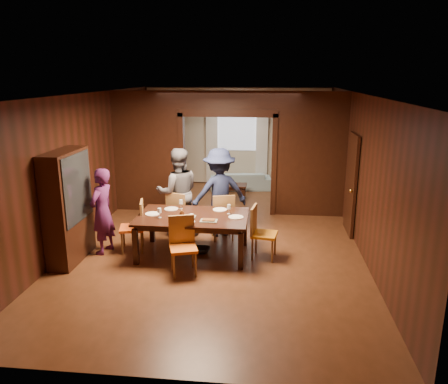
# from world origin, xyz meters

# --- Properties ---
(floor) EXTENTS (9.00, 9.00, 0.00)m
(floor) POSITION_xyz_m (0.00, 0.00, 0.00)
(floor) COLOR #502C16
(floor) RESTS_ON ground
(ceiling) EXTENTS (5.50, 9.00, 0.02)m
(ceiling) POSITION_xyz_m (0.00, 0.00, 2.90)
(ceiling) COLOR silver
(ceiling) RESTS_ON room_walls
(room_walls) EXTENTS (5.52, 9.01, 2.90)m
(room_walls) POSITION_xyz_m (0.00, 1.89, 1.51)
(room_walls) COLOR black
(room_walls) RESTS_ON floor
(person_purple) EXTENTS (0.52, 0.67, 1.62)m
(person_purple) POSITION_xyz_m (-2.07, -1.12, 0.81)
(person_purple) COLOR #4D1A4B
(person_purple) RESTS_ON floor
(person_grey) EXTENTS (1.06, 0.93, 1.83)m
(person_grey) POSITION_xyz_m (-0.86, -0.03, 0.92)
(person_grey) COLOR #535259
(person_grey) RESTS_ON floor
(person_navy) EXTENTS (1.36, 1.10, 1.83)m
(person_navy) POSITION_xyz_m (-0.02, 0.06, 0.92)
(person_navy) COLOR #1B2344
(person_navy) RESTS_ON floor
(sofa) EXTENTS (1.82, 0.90, 0.51)m
(sofa) POSITION_xyz_m (0.17, 3.85, 0.26)
(sofa) COLOR #9CC2CD
(sofa) RESTS_ON floor
(serving_bowl) EXTENTS (0.35, 0.35, 0.09)m
(serving_bowl) POSITION_xyz_m (-0.25, -0.95, 0.80)
(serving_bowl) COLOR black
(serving_bowl) RESTS_ON dining_table
(dining_table) EXTENTS (2.02, 1.25, 0.76)m
(dining_table) POSITION_xyz_m (-0.38, -1.04, 0.38)
(dining_table) COLOR black
(dining_table) RESTS_ON floor
(coffee_table) EXTENTS (0.80, 0.50, 0.40)m
(coffee_table) POSITION_xyz_m (-0.00, 2.78, 0.20)
(coffee_table) COLOR black
(coffee_table) RESTS_ON floor
(chair_left) EXTENTS (0.53, 0.53, 0.97)m
(chair_left) POSITION_xyz_m (-1.56, -0.98, 0.48)
(chair_left) COLOR #EF5716
(chair_left) RESTS_ON floor
(chair_right) EXTENTS (0.50, 0.50, 0.97)m
(chair_right) POSITION_xyz_m (0.93, -1.06, 0.48)
(chair_right) COLOR orange
(chair_right) RESTS_ON floor
(chair_far_l) EXTENTS (0.56, 0.56, 0.97)m
(chair_far_l) POSITION_xyz_m (-0.79, -0.12, 0.48)
(chair_far_l) COLOR orange
(chair_far_l) RESTS_ON floor
(chair_far_r) EXTENTS (0.54, 0.54, 0.97)m
(chair_far_r) POSITION_xyz_m (0.07, -0.18, 0.48)
(chair_far_r) COLOR orange
(chair_far_r) RESTS_ON floor
(chair_near) EXTENTS (0.55, 0.55, 0.97)m
(chair_near) POSITION_xyz_m (-0.40, -1.86, 0.48)
(chair_near) COLOR #D86014
(chair_near) RESTS_ON floor
(hutch) EXTENTS (0.40, 1.20, 2.00)m
(hutch) POSITION_xyz_m (-2.53, -1.50, 1.00)
(hutch) COLOR black
(hutch) RESTS_ON floor
(door_right) EXTENTS (0.06, 0.90, 2.10)m
(door_right) POSITION_xyz_m (2.70, 0.50, 1.05)
(door_right) COLOR black
(door_right) RESTS_ON floor
(window_far) EXTENTS (1.20, 0.03, 1.30)m
(window_far) POSITION_xyz_m (0.00, 4.44, 1.70)
(window_far) COLOR silver
(window_far) RESTS_ON back_wall
(curtain_left) EXTENTS (0.35, 0.06, 2.40)m
(curtain_left) POSITION_xyz_m (-0.75, 4.40, 1.25)
(curtain_left) COLOR white
(curtain_left) RESTS_ON back_wall
(curtain_right) EXTENTS (0.35, 0.06, 2.40)m
(curtain_right) POSITION_xyz_m (0.75, 4.40, 1.25)
(curtain_right) COLOR white
(curtain_right) RESTS_ON back_wall
(plate_left) EXTENTS (0.27, 0.27, 0.01)m
(plate_left) POSITION_xyz_m (-1.14, -1.03, 0.77)
(plate_left) COLOR white
(plate_left) RESTS_ON dining_table
(plate_far_l) EXTENTS (0.27, 0.27, 0.01)m
(plate_far_l) POSITION_xyz_m (-0.86, -0.69, 0.77)
(plate_far_l) COLOR silver
(plate_far_l) RESTS_ON dining_table
(plate_far_r) EXTENTS (0.27, 0.27, 0.01)m
(plate_far_r) POSITION_xyz_m (0.08, -0.64, 0.77)
(plate_far_r) COLOR white
(plate_far_r) RESTS_ON dining_table
(plate_right) EXTENTS (0.27, 0.27, 0.01)m
(plate_right) POSITION_xyz_m (0.41, -1.05, 0.77)
(plate_right) COLOR silver
(plate_right) RESTS_ON dining_table
(plate_near) EXTENTS (0.27, 0.27, 0.01)m
(plate_near) POSITION_xyz_m (-0.41, -1.41, 0.77)
(plate_near) COLOR white
(plate_near) RESTS_ON dining_table
(platter_a) EXTENTS (0.30, 0.20, 0.04)m
(platter_a) POSITION_xyz_m (-0.46, -1.14, 0.78)
(platter_a) COLOR gray
(platter_a) RESTS_ON dining_table
(platter_b) EXTENTS (0.30, 0.20, 0.04)m
(platter_b) POSITION_xyz_m (-0.04, -1.32, 0.78)
(platter_b) COLOR gray
(platter_b) RESTS_ON dining_table
(wineglass_left) EXTENTS (0.08, 0.08, 0.18)m
(wineglass_left) POSITION_xyz_m (-0.95, -1.23, 0.85)
(wineglass_left) COLOR silver
(wineglass_left) RESTS_ON dining_table
(wineglass_far) EXTENTS (0.08, 0.08, 0.18)m
(wineglass_far) POSITION_xyz_m (-0.68, -0.65, 0.85)
(wineglass_far) COLOR silver
(wineglass_far) RESTS_ON dining_table
(wineglass_right) EXTENTS (0.08, 0.08, 0.18)m
(wineglass_right) POSITION_xyz_m (0.27, -0.87, 0.85)
(wineglass_right) COLOR silver
(wineglass_right) RESTS_ON dining_table
(tumbler) EXTENTS (0.07, 0.07, 0.14)m
(tumbler) POSITION_xyz_m (-0.34, -1.38, 0.83)
(tumbler) COLOR silver
(tumbler) RESTS_ON dining_table
(condiment_jar) EXTENTS (0.08, 0.08, 0.11)m
(condiment_jar) POSITION_xyz_m (-0.57, -1.09, 0.82)
(condiment_jar) COLOR #452410
(condiment_jar) RESTS_ON dining_table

